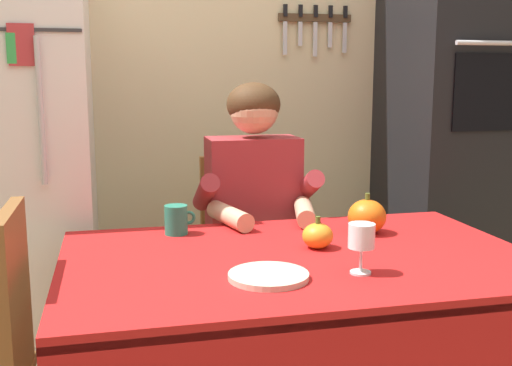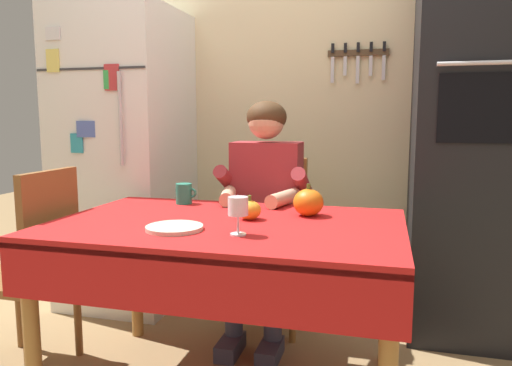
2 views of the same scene
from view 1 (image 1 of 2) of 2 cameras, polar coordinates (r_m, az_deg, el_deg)
back_wall_assembly at (r=3.01m, az=-2.08°, el=10.46°), size 3.70×0.13×2.60m
refrigerator at (r=2.63m, az=-22.20°, el=1.07°), size 0.68×0.71×1.80m
wall_oven at (r=3.06m, az=18.11°, el=5.29°), size 0.60×0.64×2.10m
dining_table at (r=1.87m, az=4.16°, el=-9.29°), size 1.40×0.90×0.74m
chair_behind_person at (r=2.64m, az=-0.86°, el=-6.77°), size 0.40×0.40×0.93m
seated_person at (r=2.41m, az=0.09°, el=-2.87°), size 0.47×0.55×1.25m
coffee_mug at (r=2.10m, az=-7.35°, el=-3.38°), size 0.11×0.08×0.10m
wine_glass at (r=1.69m, az=9.72°, el=-5.03°), size 0.07×0.07×0.14m
pumpkin_large at (r=2.13m, az=10.20°, el=-3.05°), size 0.13×0.13×0.14m
pumpkin_medium at (r=1.93m, az=5.71°, el=-4.85°), size 0.10×0.10×0.10m
serving_tray at (r=1.65m, az=1.16°, el=-8.57°), size 0.21×0.21×0.02m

